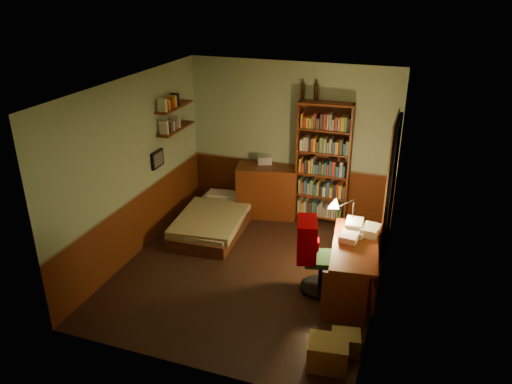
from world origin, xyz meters
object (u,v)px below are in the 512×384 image
(cardboard_box_a, at_px, (328,353))
(mini_stereo, at_px, (265,160))
(desk, at_px, (353,269))
(bed, at_px, (214,214))
(desk_lamp, at_px, (353,206))
(bookshelf, at_px, (323,164))
(dresser, at_px, (267,191))
(office_chair, at_px, (322,254))
(cardboard_box_b, at_px, (346,342))

(cardboard_box_a, bearing_deg, mini_stereo, 118.61)
(cardboard_box_a, bearing_deg, desk, 89.17)
(bed, distance_m, desk_lamp, 2.47)
(desk_lamp, bearing_deg, cardboard_box_a, -85.18)
(bookshelf, height_order, desk_lamp, bookshelf)
(bed, height_order, mini_stereo, mini_stereo)
(dresser, relative_size, bookshelf, 0.49)
(mini_stereo, height_order, office_chair, office_chair)
(bed, xyz_separation_m, dresser, (0.63, 0.79, 0.18))
(bed, relative_size, dresser, 1.77)
(cardboard_box_b, bearing_deg, dresser, 122.72)
(office_chair, bearing_deg, desk_lamp, 48.21)
(dresser, relative_size, cardboard_box_a, 2.36)
(desk_lamp, relative_size, cardboard_box_b, 1.86)
(bed, relative_size, desk_lamp, 3.00)
(bed, xyz_separation_m, desk, (2.41, -1.04, 0.10))
(desk, relative_size, cardboard_box_a, 3.21)
(dresser, relative_size, mini_stereo, 4.19)
(bed, xyz_separation_m, mini_stereo, (0.55, 0.92, 0.69))
(cardboard_box_b, bearing_deg, desk_lamp, 98.70)
(cardboard_box_a, relative_size, cardboard_box_b, 1.34)
(bookshelf, distance_m, desk, 2.20)
(desk, distance_m, cardboard_box_a, 1.44)
(desk, bearing_deg, bed, 149.71)
(bed, bearing_deg, desk, -26.19)
(mini_stereo, xyz_separation_m, desk_lamp, (1.74, -1.48, 0.07))
(desk, relative_size, desk_lamp, 2.32)
(bed, xyz_separation_m, cardboard_box_b, (2.53, -2.16, -0.15))
(desk_lamp, distance_m, office_chair, 0.78)
(mini_stereo, bearing_deg, office_chair, -77.78)
(desk_lamp, bearing_deg, dresser, 142.33)
(dresser, height_order, desk, dresser)
(desk, distance_m, desk_lamp, 0.82)
(bookshelf, distance_m, office_chair, 2.09)
(dresser, relative_size, office_chair, 0.93)
(bed, height_order, desk, desk)
(mini_stereo, distance_m, office_chair, 2.53)
(bed, distance_m, office_chair, 2.31)
(desk_lamp, bearing_deg, desk, -73.70)
(desk_lamp, height_order, cardboard_box_b, desk_lamp)
(dresser, bearing_deg, desk, -58.00)
(bed, relative_size, cardboard_box_a, 4.16)
(bookshelf, xyz_separation_m, desk, (0.85, -1.92, -0.65))
(bed, distance_m, dresser, 1.03)
(bookshelf, xyz_separation_m, office_chair, (0.45, -1.99, -0.47))
(bookshelf, bearing_deg, dresser, -177.79)
(mini_stereo, xyz_separation_m, desk, (1.86, -1.96, -0.59))
(bed, xyz_separation_m, bookshelf, (1.56, 0.88, 0.75))
(dresser, relative_size, cardboard_box_b, 3.16)
(desk, height_order, office_chair, office_chair)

